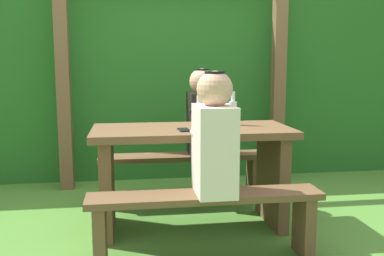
{
  "coord_description": "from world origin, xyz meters",
  "views": [
    {
      "loc": [
        -0.44,
        -3.01,
        1.18
      ],
      "look_at": [
        0.0,
        0.0,
        0.73
      ],
      "focal_mm": 40.66,
      "sensor_mm": 36.0,
      "label": 1
    }
  ],
  "objects": [
    {
      "name": "pergola_post_right",
      "position": [
        1.03,
        1.15,
        0.99
      ],
      "size": [
        0.12,
        0.12,
        1.98
      ],
      "primitive_type": "cube",
      "color": "brown",
      "rests_on": "ground_plane"
    },
    {
      "name": "bottle_right",
      "position": [
        0.32,
        0.09,
        0.83
      ],
      "size": [
        0.06,
        0.06,
        0.25
      ],
      "color": "silver",
      "rests_on": "picnic_table"
    },
    {
      "name": "bench_near",
      "position": [
        0.0,
        -0.56,
        0.31
      ],
      "size": [
        1.4,
        0.24,
        0.42
      ],
      "color": "brown",
      "rests_on": "ground_plane"
    },
    {
      "name": "pergola_post_left",
      "position": [
        -1.03,
        1.15,
        0.99
      ],
      "size": [
        0.12,
        0.12,
        1.98
      ],
      "primitive_type": "cube",
      "color": "brown",
      "rests_on": "ground_plane"
    },
    {
      "name": "hedge_backdrop",
      "position": [
        0.0,
        1.91,
        1.01
      ],
      "size": [
        6.4,
        1.08,
        2.02
      ],
      "primitive_type": "cube",
      "color": "#246220",
      "rests_on": "ground_plane"
    },
    {
      "name": "person_black_coat",
      "position": [
        0.16,
        0.55,
        0.75
      ],
      "size": [
        0.25,
        0.35,
        0.72
      ],
      "color": "black",
      "rests_on": "bench_far"
    },
    {
      "name": "drinking_glass",
      "position": [
        0.1,
        0.08,
        0.78
      ],
      "size": [
        0.07,
        0.07,
        0.08
      ],
      "primitive_type": "cylinder",
      "color": "silver",
      "rests_on": "picnic_table"
    },
    {
      "name": "bottle_left",
      "position": [
        0.04,
        -0.08,
        0.83
      ],
      "size": [
        0.06,
        0.06,
        0.23
      ],
      "color": "silver",
      "rests_on": "picnic_table"
    },
    {
      "name": "ground_plane",
      "position": [
        0.0,
        0.0,
        0.0
      ],
      "size": [
        12.0,
        12.0,
        0.0
      ],
      "primitive_type": "plane",
      "color": "#4E8631"
    },
    {
      "name": "cell_phone",
      "position": [
        -0.07,
        -0.12,
        0.74
      ],
      "size": [
        0.08,
        0.14,
        0.01
      ],
      "primitive_type": "cube",
      "rotation": [
        0.0,
        0.0,
        0.08
      ],
      "color": "black",
      "rests_on": "picnic_table"
    },
    {
      "name": "picnic_table",
      "position": [
        0.0,
        0.0,
        0.5
      ],
      "size": [
        1.4,
        0.64,
        0.73
      ],
      "color": "brown",
      "rests_on": "ground_plane"
    },
    {
      "name": "person_white_shirt",
      "position": [
        0.05,
        -0.55,
        0.75
      ],
      "size": [
        0.25,
        0.35,
        0.72
      ],
      "color": "silver",
      "rests_on": "bench_near"
    },
    {
      "name": "bench_far",
      "position": [
        0.0,
        0.56,
        0.31
      ],
      "size": [
        1.4,
        0.24,
        0.42
      ],
      "color": "brown",
      "rests_on": "ground_plane"
    }
  ]
}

